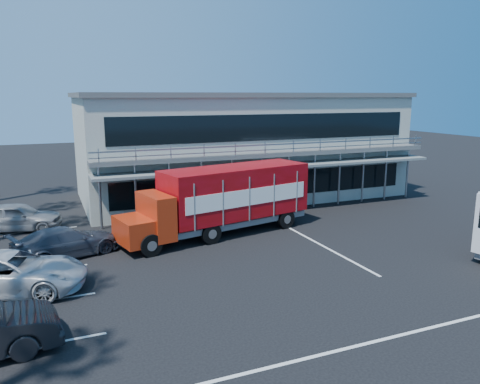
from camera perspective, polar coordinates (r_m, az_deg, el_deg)
name	(u,v)px	position (r m, az deg, el deg)	size (l,w,h in m)	color
ground	(312,267)	(20.29, 8.71, -9.05)	(120.00, 120.00, 0.00)	black
building	(240,144)	(33.85, 0.02, 5.82)	(22.40, 12.00, 7.30)	#A3A698
red_truck	(224,198)	(24.26, -1.95, -0.74)	(10.62, 4.50, 3.48)	#AA270D
parked_car_c	(10,273)	(19.36, -26.23, -8.82)	(2.51, 5.44, 1.51)	silver
parked_car_d	(66,242)	(22.48, -20.47, -5.75)	(1.91, 4.71, 1.37)	#313642
parked_car_e	(17,217)	(27.70, -25.55, -2.75)	(1.82, 4.52, 1.54)	gray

